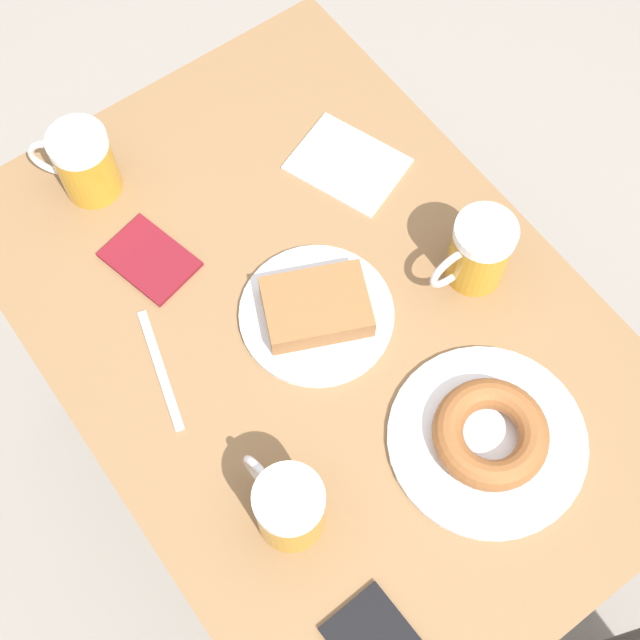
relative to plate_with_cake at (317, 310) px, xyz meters
name	(u,v)px	position (x,y,z in m)	size (l,w,h in m)	color
ground_plane	(320,470)	(0.01, 0.02, -0.75)	(8.00, 8.00, 0.00)	gray
table	(320,347)	(0.01, 0.02, -0.09)	(0.68, 0.99, 0.73)	olive
plate_with_cake	(317,310)	(0.00, 0.00, 0.00)	(0.21, 0.21, 0.05)	silver
plate_with_donut	(489,437)	(-0.07, 0.27, 0.00)	(0.26, 0.26, 0.05)	silver
beer_mug_left	(288,507)	(0.19, 0.20, 0.04)	(0.08, 0.13, 0.12)	#C68C23
beer_mug_center	(478,252)	(-0.22, 0.07, 0.04)	(0.13, 0.08, 0.12)	#C68C23
beer_mug_right	(83,163)	(0.14, -0.37, 0.04)	(0.10, 0.11, 0.12)	#C68C23
napkin_folded	(348,164)	(-0.18, -0.17, -0.02)	(0.17, 0.19, 0.00)	white
fork	(161,369)	(0.22, -0.06, -0.02)	(0.06, 0.18, 0.00)	silver
passport_far_edge	(150,259)	(0.14, -0.21, -0.01)	(0.12, 0.14, 0.01)	maroon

